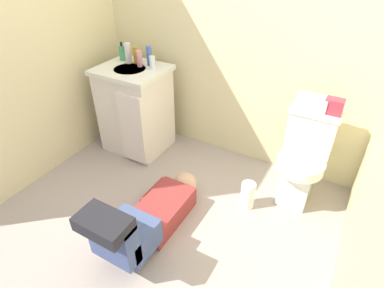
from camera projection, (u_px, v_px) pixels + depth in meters
name	position (u px, v px, depth m)	size (l,w,h in m)	color
ground_plane	(171.00, 210.00, 2.49)	(2.92, 2.91, 0.04)	#9F928A
wall_back	(232.00, 23.00, 2.52)	(2.58, 0.08, 2.40)	beige
wall_left	(22.00, 31.00, 2.31)	(0.08, 1.91, 2.40)	beige
toilet	(303.00, 159.00, 2.40)	(0.36, 0.46, 0.75)	silver
vanity_cabinet	(136.00, 109.00, 2.97)	(0.60, 0.53, 0.82)	silver
faucet	(140.00, 58.00, 2.82)	(0.02, 0.02, 0.10)	silver
person_plumber	(147.00, 218.00, 2.17)	(0.39, 1.06, 0.52)	maroon
tissue_box	(312.00, 102.00, 2.24)	(0.22, 0.11, 0.10)	silver
toiletry_bag	(334.00, 106.00, 2.18)	(0.12, 0.09, 0.11)	#B22D3F
soap_dispenser	(122.00, 53.00, 2.87)	(0.06, 0.06, 0.17)	#3D9A61
bottle_white	(128.00, 53.00, 2.80)	(0.06, 0.06, 0.18)	white
bottle_amber	(136.00, 55.00, 2.80)	(0.05, 0.05, 0.15)	#BF8D26
bottle_pink	(139.00, 59.00, 2.74)	(0.05, 0.05, 0.14)	pink
bottle_blue	(149.00, 56.00, 2.75)	(0.05, 0.05, 0.17)	#4561BB
bottle_clear	(152.00, 62.00, 2.70)	(0.05, 0.05, 0.11)	silver
paper_towel_roll	(248.00, 195.00, 2.44)	(0.11, 0.11, 0.23)	white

